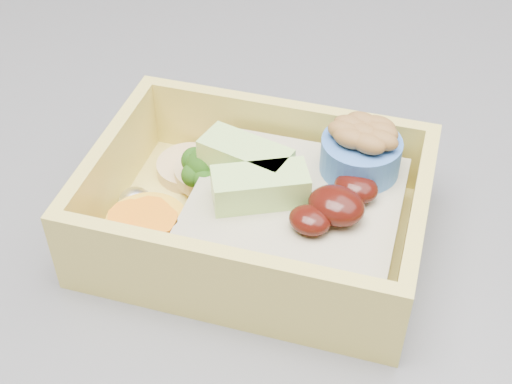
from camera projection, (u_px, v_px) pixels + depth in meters
The scene contains 1 object.
bento_box at pixel (268, 207), 0.38m from camera, with size 0.20×0.16×0.06m.
Camera 1 is at (-0.04, -0.46, 1.20)m, focal length 50.00 mm.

